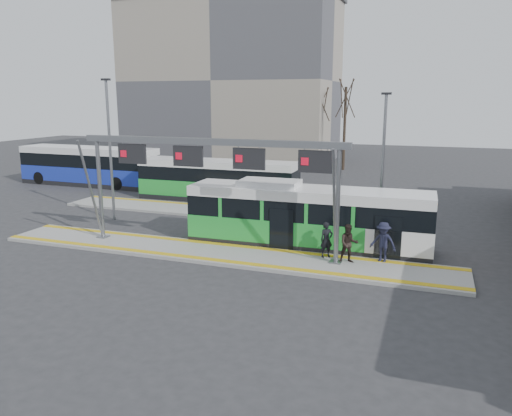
% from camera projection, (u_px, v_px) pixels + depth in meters
% --- Properties ---
extents(ground, '(120.00, 120.00, 0.00)m').
position_uv_depth(ground, '(217.00, 255.00, 23.18)').
color(ground, '#2D2D30').
rests_on(ground, ground).
extents(platform_main, '(22.00, 3.00, 0.15)m').
position_uv_depth(platform_main, '(217.00, 253.00, 23.16)').
color(platform_main, gray).
rests_on(platform_main, ground).
extents(platform_second, '(20.00, 3.00, 0.15)m').
position_uv_depth(platform_second, '(211.00, 211.00, 31.84)').
color(platform_second, gray).
rests_on(platform_second, ground).
extents(tactile_main, '(22.00, 2.65, 0.02)m').
position_uv_depth(tactile_main, '(217.00, 251.00, 23.15)').
color(tactile_main, gold).
rests_on(tactile_main, platform_main).
extents(tactile_second, '(20.00, 0.35, 0.02)m').
position_uv_depth(tactile_second, '(218.00, 206.00, 32.88)').
color(tactile_second, gold).
rests_on(tactile_second, platform_second).
extents(gantry, '(13.00, 1.68, 5.20)m').
position_uv_depth(gantry, '(211.00, 162.00, 22.60)').
color(gantry, slate).
rests_on(gantry, platform_main).
extents(apartment_block, '(24.50, 12.50, 18.40)m').
position_uv_depth(apartment_block, '(232.00, 80.00, 58.91)').
color(apartment_block, gray).
rests_on(apartment_block, ground).
extents(hero_bus, '(11.70, 2.72, 3.20)m').
position_uv_depth(hero_bus, '(307.00, 217.00, 24.14)').
color(hero_bus, black).
rests_on(hero_bus, ground).
extents(bg_bus_green, '(11.48, 2.53, 2.86)m').
position_uv_depth(bg_bus_green, '(218.00, 181.00, 35.29)').
color(bg_bus_green, black).
rests_on(bg_bus_green, ground).
extents(bg_bus_blue, '(12.17, 2.93, 3.16)m').
position_uv_depth(bg_bus_blue, '(89.00, 166.00, 41.59)').
color(bg_bus_blue, black).
rests_on(bg_bus_blue, ground).
extents(passenger_a, '(0.69, 0.64, 1.59)m').
position_uv_depth(passenger_a, '(326.00, 240.00, 22.21)').
color(passenger_a, black).
rests_on(passenger_a, platform_main).
extents(passenger_b, '(0.98, 0.87, 1.69)m').
position_uv_depth(passenger_b, '(349.00, 244.00, 21.45)').
color(passenger_b, black).
rests_on(passenger_b, platform_main).
extents(passenger_c, '(1.26, 0.91, 1.77)m').
position_uv_depth(passenger_c, '(383.00, 242.00, 21.54)').
color(passenger_c, '#1B1D31').
rests_on(passenger_c, platform_main).
extents(tree_left, '(1.40, 1.40, 8.50)m').
position_uv_depth(tree_left, '(321.00, 105.00, 51.48)').
color(tree_left, '#382B21').
rests_on(tree_left, ground).
extents(tree_mid, '(1.40, 1.40, 9.32)m').
position_uv_depth(tree_mid, '(346.00, 99.00, 49.21)').
color(tree_mid, '#382B21').
rests_on(tree_mid, ground).
extents(tree_far, '(1.40, 1.40, 7.17)m').
position_uv_depth(tree_far, '(171.00, 113.00, 57.15)').
color(tree_far, '#382B21').
rests_on(tree_far, ground).
extents(lamp_west, '(0.50, 0.25, 8.21)m').
position_uv_depth(lamp_west, '(110.00, 147.00, 28.94)').
color(lamp_west, slate).
rests_on(lamp_west, ground).
extents(lamp_east, '(0.50, 0.25, 7.41)m').
position_uv_depth(lamp_east, '(383.00, 160.00, 26.09)').
color(lamp_east, slate).
rests_on(lamp_east, ground).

